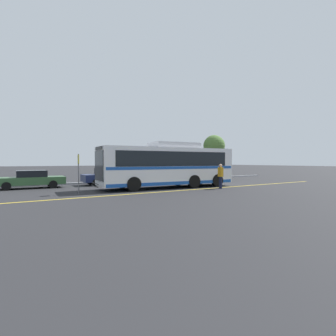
{
  "coord_description": "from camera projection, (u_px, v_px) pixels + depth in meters",
  "views": [
    {
      "loc": [
        -10.15,
        -17.24,
        2.04
      ],
      "look_at": [
        0.75,
        -0.11,
        1.52
      ],
      "focal_mm": 28.0,
      "sensor_mm": 36.0,
      "label": 1
    }
  ],
  "objects": [
    {
      "name": "ground_plane",
      "position": [
        159.0,
        188.0,
        20.03
      ],
      "size": [
        220.0,
        220.0,
        0.0
      ],
      "primitive_type": "plane",
      "color": "#262628"
    },
    {
      "name": "lane_strip_0",
      "position": [
        185.0,
        190.0,
        18.48
      ],
      "size": [
        30.63,
        0.2,
        0.01
      ],
      "primitive_type": "cube",
      "rotation": [
        0.0,
        0.0,
        1.57
      ],
      "color": "gold",
      "rests_on": "ground_plane"
    },
    {
      "name": "curb_strip",
      "position": [
        131.0,
        181.0,
        26.24
      ],
      "size": [
        38.63,
        0.36,
        0.15
      ],
      "primitive_type": "cube",
      "color": "#99999E",
      "rests_on": "ground_plane"
    },
    {
      "name": "transit_bus",
      "position": [
        168.0,
        165.0,
        20.3
      ],
      "size": [
        11.09,
        3.39,
        3.5
      ],
      "rotation": [
        0.0,
        0.0,
        1.5
      ],
      "color": "silver",
      "rests_on": "ground_plane"
    },
    {
      "name": "parked_car_0",
      "position": [
        30.0,
        179.0,
        19.78
      ],
      "size": [
        4.92,
        2.09,
        1.36
      ],
      "rotation": [
        0.0,
        0.0,
        1.54
      ],
      "color": "#335B33",
      "rests_on": "ground_plane"
    },
    {
      "name": "parked_car_1",
      "position": [
        108.0,
        176.0,
        22.95
      ],
      "size": [
        4.48,
        2.15,
        1.46
      ],
      "rotation": [
        0.0,
        0.0,
        -1.6
      ],
      "color": "navy",
      "rests_on": "ground_plane"
    },
    {
      "name": "parked_car_2",
      "position": [
        166.0,
        174.0,
        26.06
      ],
      "size": [
        4.9,
        1.89,
        1.53
      ],
      "rotation": [
        0.0,
        0.0,
        -1.54
      ],
      "color": "#335B33",
      "rests_on": "ground_plane"
    },
    {
      "name": "parked_car_3",
      "position": [
        209.0,
        173.0,
        29.74
      ],
      "size": [
        4.58,
        1.99,
        1.53
      ],
      "rotation": [
        0.0,
        0.0,
        1.56
      ],
      "color": "olive",
      "rests_on": "ground_plane"
    },
    {
      "name": "pedestrian_0",
      "position": [
        221.0,
        174.0,
        19.61
      ],
      "size": [
        0.28,
        0.45,
        1.84
      ],
      "rotation": [
        0.0,
        0.0,
        4.56
      ],
      "color": "#191E38",
      "rests_on": "ground_plane"
    },
    {
      "name": "bus_stop_sign",
      "position": [
        78.0,
        169.0,
        16.43
      ],
      "size": [
        0.07,
        0.4,
        2.5
      ],
      "rotation": [
        0.0,
        0.0,
        1.5
      ],
      "color": "#59595E",
      "rests_on": "ground_plane"
    },
    {
      "name": "tree_0",
      "position": [
        214.0,
        146.0,
        37.22
      ],
      "size": [
        3.05,
        3.05,
        5.79
      ],
      "color": "#513823",
      "rests_on": "ground_plane"
    }
  ]
}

